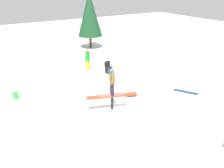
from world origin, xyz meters
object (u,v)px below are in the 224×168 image
at_px(folding_chair, 108,68).
at_px(pine_tree_near, 90,14).
at_px(backpack_on_snow, 16,95).
at_px(main_rider_on_rail, 112,82).
at_px(bystander_green, 88,59).
at_px(loose_snowboard_navy, 186,92).
at_px(rail_feature, 112,97).

bearing_deg(folding_chair, pine_tree_near, 72.18).
xyz_separation_m(folding_chair, backpack_on_snow, (6.43, 0.68, -0.24)).
distance_m(main_rider_on_rail, backpack_on_snow, 5.67).
xyz_separation_m(bystander_green, backpack_on_snow, (5.51, 2.05, -0.69)).
bearing_deg(pine_tree_near, bystander_green, 61.11).
distance_m(main_rider_on_rail, loose_snowboard_navy, 5.03).
bearing_deg(rail_feature, pine_tree_near, -93.17).
distance_m(rail_feature, pine_tree_near, 12.94).
xyz_separation_m(folding_chair, pine_tree_near, (-2.28, -7.18, 2.76)).
distance_m(main_rider_on_rail, folding_chair, 5.34).
height_order(rail_feature, main_rider_on_rail, main_rider_on_rail).
xyz_separation_m(bystander_green, loose_snowboard_navy, (-3.16, 6.47, -0.85)).
height_order(rail_feature, loose_snowboard_navy, rail_feature).
bearing_deg(rail_feature, bystander_green, -86.04).
relative_size(bystander_green, pine_tree_near, 0.29).
distance_m(backpack_on_snow, pine_tree_near, 12.11).
height_order(main_rider_on_rail, loose_snowboard_navy, main_rider_on_rail).
distance_m(loose_snowboard_navy, backpack_on_snow, 9.74).
relative_size(loose_snowboard_navy, folding_chair, 1.59).
bearing_deg(loose_snowboard_navy, pine_tree_near, 150.02).
relative_size(bystander_green, backpack_on_snow, 4.51).
relative_size(main_rider_on_rail, folding_chair, 1.61).
xyz_separation_m(rail_feature, main_rider_on_rail, (0.00, 0.00, 0.83)).
relative_size(rail_feature, loose_snowboard_navy, 1.80).
distance_m(rail_feature, folding_chair, 5.23).
distance_m(loose_snowboard_navy, pine_tree_near, 12.68).
distance_m(folding_chair, backpack_on_snow, 6.47).
relative_size(main_rider_on_rail, bystander_green, 0.92).
bearing_deg(loose_snowboard_navy, main_rider_on_rail, -126.14).
bearing_deg(bystander_green, pine_tree_near, -150.44).
height_order(rail_feature, bystander_green, bystander_green).
bearing_deg(pine_tree_near, rail_feature, 67.73).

